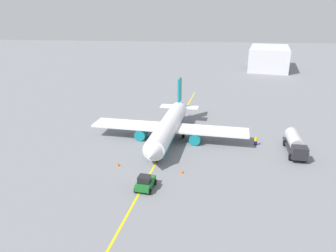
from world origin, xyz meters
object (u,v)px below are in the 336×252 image
object	(u,v)px
safety_cone_wingtip	(182,171)
fuel_tanker	(295,143)
airplane	(169,127)
safety_cone_nose	(118,164)
pushback_tug	(145,182)
refueling_worker	(256,141)

from	to	relation	value
safety_cone_wingtip	fuel_tanker	bearing A→B (deg)	117.40
airplane	fuel_tanker	bearing A→B (deg)	82.05
safety_cone_nose	fuel_tanker	bearing A→B (deg)	106.33
pushback_tug	refueling_worker	distance (m)	24.48
pushback_tug	safety_cone_wingtip	distance (m)	7.00
pushback_tug	safety_cone_wingtip	world-z (taller)	pushback_tug
fuel_tanker	refueling_worker	size ratio (longest dim) A/B	5.81
safety_cone_nose	safety_cone_wingtip	world-z (taller)	safety_cone_nose
pushback_tug	safety_cone_nose	xyz separation A→B (m)	(-6.35, -5.58, -0.71)
safety_cone_nose	airplane	bearing A→B (deg)	149.92
safety_cone_nose	safety_cone_wingtip	xyz separation A→B (m)	(1.23, 10.29, -0.01)
fuel_tanker	pushback_tug	size ratio (longest dim) A/B	2.60
fuel_tanker	pushback_tug	distance (m)	27.89
refueling_worker	safety_cone_wingtip	size ratio (longest dim) A/B	3.03
fuel_tanker	refueling_worker	bearing A→B (deg)	-111.02
pushback_tug	refueling_worker	world-z (taller)	pushback_tug
fuel_tanker	refueling_worker	xyz separation A→B (m)	(-2.40, -6.23, -0.90)
airplane	fuel_tanker	distance (m)	22.62
refueling_worker	safety_cone_nose	size ratio (longest dim) A/B	2.91
fuel_tanker	refueling_worker	distance (m)	6.74
airplane	safety_cone_nose	bearing A→B (deg)	-30.08
pushback_tug	refueling_worker	size ratio (longest dim) A/B	2.24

